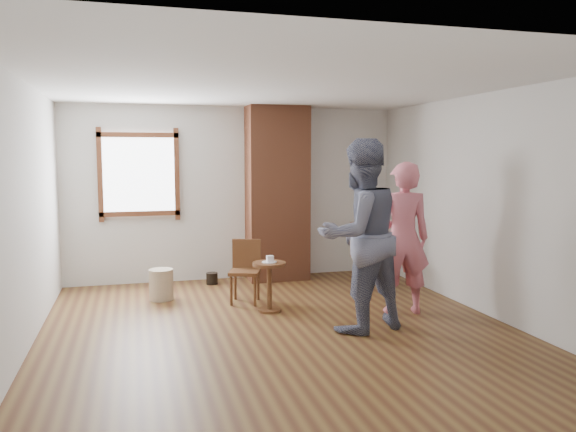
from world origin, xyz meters
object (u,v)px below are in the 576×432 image
object	(u,v)px
person_pink	(402,238)
dining_chair_right	(368,251)
dining_chair_left	(246,267)
side_table	(269,278)
man	(360,236)
stoneware_crock	(161,284)

from	to	relation	value
person_pink	dining_chair_right	bearing A→B (deg)	-82.41
dining_chair_left	person_pink	distance (m)	2.02
dining_chair_left	side_table	size ratio (longest dim) A/B	1.33
person_pink	man	bearing A→B (deg)	46.87
man	person_pink	bearing A→B (deg)	-162.40
stoneware_crock	dining_chair_left	world-z (taller)	dining_chair_left
side_table	dining_chair_right	bearing A→B (deg)	27.19
side_table	man	xyz separation A→B (m)	(0.76, -0.95, 0.62)
side_table	man	bearing A→B (deg)	-51.30
stoneware_crock	dining_chair_left	distance (m)	1.14
stoneware_crock	dining_chair_right	size ratio (longest dim) A/B	0.43
man	person_pink	size ratio (longest dim) A/B	1.14
dining_chair_left	person_pink	xyz separation A→B (m)	(1.70, -0.99, 0.45)
dining_chair_right	man	xyz separation A→B (m)	(-0.89, -1.80, 0.50)
side_table	man	size ratio (longest dim) A/B	0.29
stoneware_crock	dining_chair_right	bearing A→B (deg)	-1.15
stoneware_crock	dining_chair_left	xyz separation A→B (m)	(1.04, -0.38, 0.25)
stoneware_crock	person_pink	xyz separation A→B (m)	(2.74, -1.37, 0.70)
dining_chair_left	side_table	world-z (taller)	dining_chair_left
dining_chair_left	dining_chair_right	distance (m)	1.87
stoneware_crock	side_table	size ratio (longest dim) A/B	0.67
person_pink	side_table	bearing A→B (deg)	-3.21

